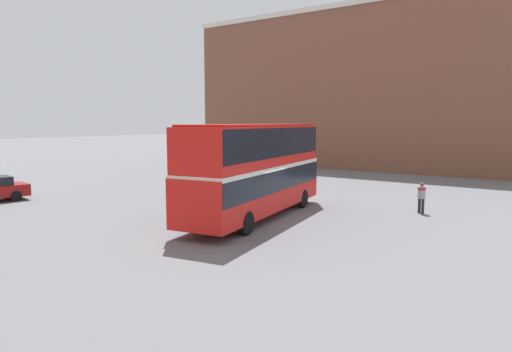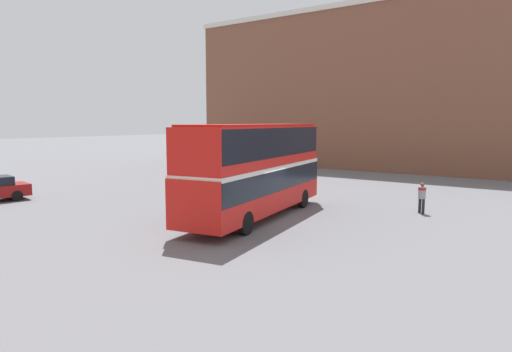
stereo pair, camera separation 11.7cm
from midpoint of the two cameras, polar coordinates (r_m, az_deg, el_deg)
The scene contains 4 objects.
ground_plane at distance 22.31m, azimuth 0.61°, elevation -5.48°, with size 240.00×240.00×0.00m, color slate.
building_row_right at distance 49.37m, azimuth 14.30°, elevation 10.48°, with size 8.85×38.95×16.17m.
double_decker_bus at distance 22.42m, azimuth -0.15°, elevation 1.44°, with size 11.38×4.37×4.63m.
pedestrian_foreground at distance 25.14m, azimuth 19.86°, elevation -2.18°, with size 0.55×0.55×1.62m.
Camera 1 is at (-17.92, -12.41, 4.74)m, focal length 32.00 mm.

